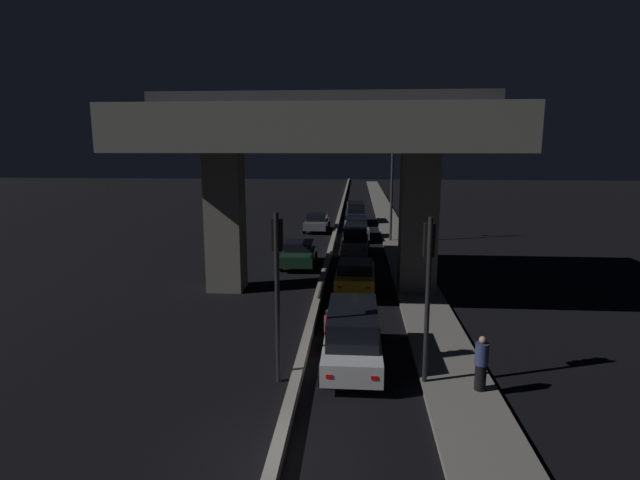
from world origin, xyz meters
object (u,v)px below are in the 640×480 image
traffic_light_left_of_median (277,268)px  street_lamp (386,176)px  car_silver_fourth (356,228)px  car_dark_blue_fifth (355,212)px  car_taxi_yellow_second (355,275)px  pedestrian_on_sidewalk (481,364)px  traffic_light_right_of_median (428,272)px  car_dark_green_lead_oncoming (299,253)px  car_grey_second_oncoming (317,222)px  car_silver_third (356,239)px  motorcycle_red_filtering_near (329,333)px  car_white_lead (352,335)px

traffic_light_left_of_median → street_lamp: size_ratio=0.62×
car_silver_fourth → car_dark_blue_fifth: bearing=-1.2°
car_taxi_yellow_second → pedestrian_on_sidewalk: pedestrian_on_sidewalk is taller
car_taxi_yellow_second → car_silver_fourth: car_silver_fourth is taller
traffic_light_right_of_median → car_dark_green_lead_oncoming: (-5.41, 14.64, -2.67)m
street_lamp → car_dark_green_lead_oncoming: size_ratio=2.02×
car_taxi_yellow_second → car_dark_green_lead_oncoming: (-3.34, 4.75, -0.00)m
traffic_light_left_of_median → car_grey_second_oncoming: bearing=92.2°
car_silver_third → car_dark_blue_fifth: bearing=1.9°
traffic_light_right_of_median → car_silver_fourth: size_ratio=1.06×
traffic_light_left_of_median → car_silver_fourth: (2.27, 23.88, -2.69)m
traffic_light_left_of_median → car_silver_fourth: 24.14m
traffic_light_left_of_median → car_dark_blue_fifth: 31.95m
traffic_light_left_of_median → pedestrian_on_sidewalk: (5.82, -0.51, -2.54)m
car_taxi_yellow_second → car_dark_blue_fifth: car_dark_blue_fifth is taller
car_silver_third → car_dark_green_lead_oncoming: (-3.33, -3.52, -0.23)m
traffic_light_right_of_median → car_grey_second_oncoming: traffic_light_right_of_median is taller
car_dark_green_lead_oncoming → pedestrian_on_sidewalk: bearing=23.1°
car_silver_fourth → car_grey_second_oncoming: (-3.29, 3.26, -0.05)m
traffic_light_left_of_median → pedestrian_on_sidewalk: bearing=-5.0°
street_lamp → car_taxi_yellow_second: street_lamp is taller
street_lamp → car_dark_blue_fifth: bearing=103.5°
car_taxi_yellow_second → car_silver_third: bearing=1.6°
traffic_light_left_of_median → car_silver_third: bearing=83.0°
car_silver_third → motorcycle_red_filtering_near: 15.93m
car_silver_third → car_dark_green_lead_oncoming: bearing=138.2°
car_taxi_yellow_second → car_silver_third: size_ratio=0.98×
car_silver_fourth → motorcycle_red_filtering_near: bearing=175.7°
traffic_light_right_of_median → car_dark_blue_fifth: (-2.16, 31.78, -2.40)m
motorcycle_red_filtering_near → car_silver_third: bearing=-3.2°
car_silver_fourth → pedestrian_on_sidewalk: 24.65m
traffic_light_right_of_median → car_silver_fourth: 24.11m
car_white_lead → car_dark_blue_fifth: car_dark_blue_fifth is taller
car_taxi_yellow_second → car_grey_second_oncoming: 17.56m
traffic_light_left_of_median → motorcycle_red_filtering_near: size_ratio=2.63×
traffic_light_right_of_median → pedestrian_on_sidewalk: bearing=-18.9°
street_lamp → car_dark_blue_fifth: street_lamp is taller
traffic_light_left_of_median → car_dark_green_lead_oncoming: bearing=94.2°
car_white_lead → car_grey_second_oncoming: 26.04m
car_white_lead → car_silver_fourth: (0.08, 22.58, -0.18)m
car_dark_green_lead_oncoming → motorcycle_red_filtering_near: bearing=9.8°
car_grey_second_oncoming → pedestrian_on_sidewalk: 28.48m
car_dark_green_lead_oncoming → pedestrian_on_sidewalk: 16.65m
car_taxi_yellow_second → car_dark_green_lead_oncoming: bearing=36.6°
street_lamp → car_silver_fourth: (-2.12, 1.32, -4.09)m
car_silver_fourth → motorcycle_red_filtering_near: 21.63m
car_taxi_yellow_second → street_lamp: bearing=-8.1°
motorcycle_red_filtering_near → car_taxi_yellow_second: bearing=-6.6°
car_silver_fourth → street_lamp: bearing=-123.9°
traffic_light_left_of_median → motorcycle_red_filtering_near: bearing=58.8°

